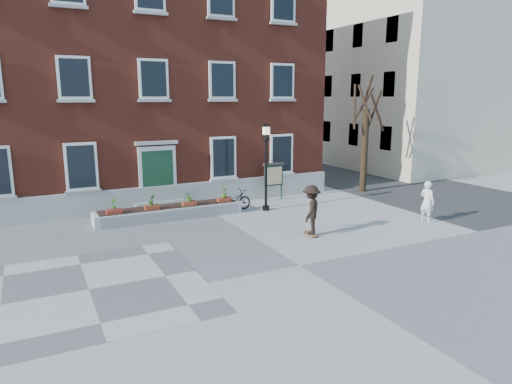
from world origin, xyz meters
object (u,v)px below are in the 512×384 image
parked_car (298,158)px  lamp_post (266,155)px  bystander (427,201)px  notice_board (274,175)px  skateboarder (311,210)px  bicycle (233,201)px

parked_car → lamp_post: lamp_post is taller
bystander → lamp_post: 7.04m
bystander → notice_board: 7.32m
skateboarder → bicycle: bearing=103.4°
bystander → skateboarder: skateboarder is taller
parked_car → bystander: bearing=-106.8°
bicycle → notice_board: size_ratio=0.98×
parked_car → skateboarder: 16.85m
bicycle → parked_car: (9.55, 9.92, 0.16)m
bicycle → parked_car: 13.77m
bicycle → bystander: size_ratio=1.07×
lamp_post → notice_board: bearing=51.7°
notice_board → skateboarder: 5.98m
parked_car → lamp_post: 13.38m
parked_car → bystander: (-3.14, -15.10, 0.22)m
bicycle → bystander: (6.41, -5.18, 0.37)m
bicycle → lamp_post: lamp_post is taller
bystander → lamp_post: (-5.01, 4.66, 1.68)m
bystander → notice_board: notice_board is taller
notice_board → skateboarder: (-1.58, -5.76, -0.28)m
bicycle → lamp_post: size_ratio=0.47×
skateboarder → parked_car: bearing=59.9°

